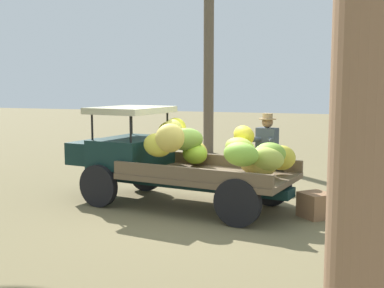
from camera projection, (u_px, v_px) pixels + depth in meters
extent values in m
plane|color=olive|center=(196.00, 209.00, 9.17)|extent=(60.00, 60.00, 0.00)
cube|color=black|center=(187.00, 183.00, 9.31)|extent=(4.02, 1.07, 0.16)
cylinder|color=black|center=(98.00, 186.00, 9.29)|extent=(0.80, 0.26, 0.79)
cylinder|color=black|center=(146.00, 172.00, 10.69)|extent=(0.80, 0.26, 0.79)
cylinder|color=black|center=(237.00, 203.00, 7.98)|extent=(0.80, 0.26, 0.79)
cylinder|color=black|center=(271.00, 185.00, 9.38)|extent=(0.80, 0.26, 0.79)
cube|color=brown|center=(209.00, 176.00, 9.07)|extent=(3.24, 2.18, 0.10)
cube|color=brown|center=(188.00, 174.00, 8.35)|extent=(2.97, 0.56, 0.22)
cube|color=brown|center=(227.00, 161.00, 9.76)|extent=(2.97, 0.56, 0.22)
cube|color=black|center=(132.00, 152.00, 9.83)|extent=(1.33, 1.68, 0.55)
cube|color=black|center=(95.00, 152.00, 10.25)|extent=(0.86, 1.16, 0.44)
cylinder|color=black|center=(92.00, 126.00, 9.40)|extent=(0.04, 0.04, 0.55)
cylinder|color=black|center=(132.00, 121.00, 10.53)|extent=(0.04, 0.04, 0.55)
cylinder|color=black|center=(131.00, 128.00, 8.99)|extent=(0.04, 0.04, 0.55)
cylinder|color=black|center=(167.00, 123.00, 10.12)|extent=(0.04, 0.04, 0.55)
cube|color=#AFAB8A|center=(131.00, 110.00, 9.73)|extent=(1.45, 1.70, 0.12)
ellipsoid|color=gold|center=(173.00, 132.00, 9.58)|extent=(0.62, 0.60, 0.51)
ellipsoid|color=#81AB43|center=(186.00, 139.00, 9.37)|extent=(0.78, 0.70, 0.51)
ellipsoid|color=yellow|center=(244.00, 136.00, 9.21)|extent=(0.68, 0.69, 0.47)
ellipsoid|color=yellow|center=(172.00, 131.00, 9.97)|extent=(0.76, 0.57, 0.47)
ellipsoid|color=#7FAB37|center=(270.00, 154.00, 8.51)|extent=(0.71, 0.68, 0.49)
ellipsoid|color=gold|center=(196.00, 152.00, 9.83)|extent=(0.80, 0.80, 0.59)
ellipsoid|color=yellow|center=(175.00, 129.00, 10.03)|extent=(0.51, 0.54, 0.53)
ellipsoid|color=#8CB92B|center=(195.00, 154.00, 9.49)|extent=(0.74, 0.71, 0.47)
ellipsoid|color=#89C23D|center=(241.00, 154.00, 8.23)|extent=(0.78, 0.66, 0.44)
ellipsoid|color=gold|center=(262.00, 162.00, 8.50)|extent=(0.78, 0.81, 0.65)
ellipsoid|color=gold|center=(170.00, 138.00, 8.67)|extent=(0.63, 0.68, 0.64)
ellipsoid|color=#CDB254|center=(250.00, 160.00, 8.69)|extent=(0.67, 0.68, 0.52)
ellipsoid|color=#AEC541|center=(240.00, 148.00, 8.83)|extent=(0.86, 0.85, 0.53)
ellipsoid|color=#AEBD48|center=(265.00, 159.00, 8.40)|extent=(0.70, 0.61, 0.54)
ellipsoid|color=gold|center=(158.00, 145.00, 8.88)|extent=(0.81, 0.74, 0.45)
ellipsoid|color=gold|center=(281.00, 158.00, 8.90)|extent=(0.56, 0.45, 0.47)
cylinder|color=#4B4F76|center=(272.00, 180.00, 9.87)|extent=(0.15, 0.15, 0.79)
cylinder|color=#4B4F76|center=(260.00, 179.00, 10.01)|extent=(0.15, 0.15, 0.79)
cube|color=#3C464F|center=(267.00, 144.00, 9.86)|extent=(0.45, 0.33, 0.64)
cylinder|color=#3C464F|center=(270.00, 140.00, 9.71)|extent=(0.26, 0.41, 0.10)
cylinder|color=#3C464F|center=(260.00, 139.00, 9.82)|extent=(0.38, 0.32, 0.10)
sphere|color=#896444|center=(267.00, 122.00, 9.81)|extent=(0.22, 0.22, 0.22)
cylinder|color=#997C54|center=(268.00, 119.00, 9.80)|extent=(0.34, 0.34, 0.02)
cylinder|color=#997C54|center=(268.00, 116.00, 9.79)|extent=(0.20, 0.20, 0.10)
cube|color=#8C6241|center=(316.00, 205.00, 8.57)|extent=(0.67, 0.67, 0.43)
ellipsoid|color=yellow|center=(277.00, 185.00, 10.39)|extent=(0.67, 0.73, 0.40)
cylinder|color=brown|center=(209.00, 24.00, 16.06)|extent=(0.33, 0.33, 8.37)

